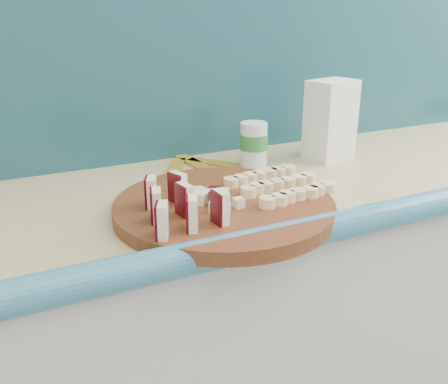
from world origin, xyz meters
TOP-DOWN VIEW (x-y plane):
  - kitchen_counter at (0.10, 1.50)m, footprint 2.20×0.63m
  - backsplash at (0.10, 1.79)m, footprint 2.20×0.02m
  - cutting_board at (-0.35, 1.35)m, footprint 0.50×0.50m
  - apple_wedges at (-0.47, 1.31)m, footprint 0.14×0.19m
  - apple_chunks at (-0.38, 1.35)m, footprint 0.07×0.07m
  - banana_slices at (-0.21, 1.36)m, footprint 0.21×0.19m
  - flour_bag at (0.09, 1.58)m, footprint 0.15×0.12m
  - canister at (-0.14, 1.60)m, footprint 0.07×0.07m
  - banana_peel at (-0.28, 1.68)m, footprint 0.23×0.19m

SIDE VIEW (x-z plane):
  - kitchen_counter at x=0.10m, z-range 0.00..0.91m
  - banana_peel at x=-0.28m, z-range 0.91..0.92m
  - cutting_board at x=-0.35m, z-range 0.91..0.94m
  - banana_slices at x=-0.21m, z-range 0.94..0.96m
  - apple_chunks at x=-0.38m, z-range 0.94..0.96m
  - apple_wedges at x=-0.47m, z-range 0.94..1.00m
  - canister at x=-0.14m, z-range 0.91..1.03m
  - flour_bag at x=0.09m, z-range 0.91..1.13m
  - backsplash at x=0.10m, z-range 0.91..1.41m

